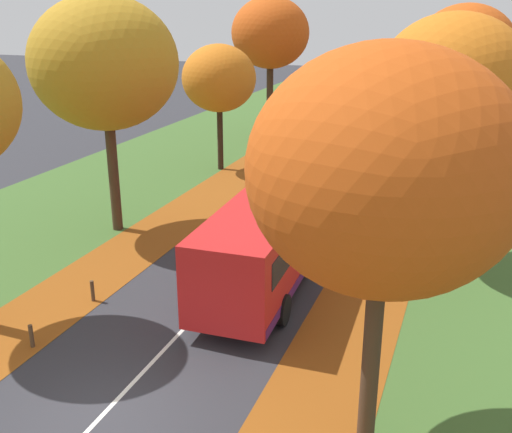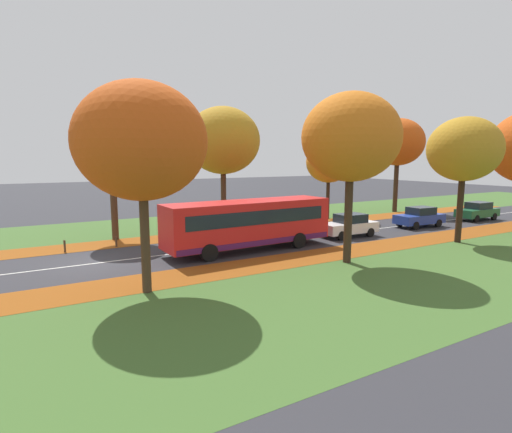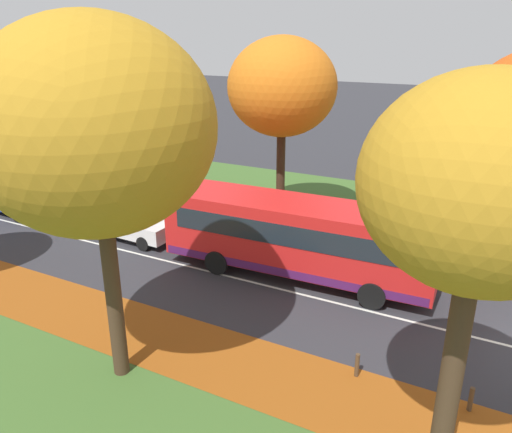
# 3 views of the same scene
# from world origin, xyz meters

# --- Properties ---
(leaf_litter_left) EXTENTS (2.80, 60.00, 0.00)m
(leaf_litter_left) POSITION_xyz_m (-4.60, 14.00, 0.01)
(leaf_litter_left) COLOR #8C4714
(leaf_litter_left) RESTS_ON grass_verge_left
(grass_verge_right) EXTENTS (12.00, 90.00, 0.01)m
(grass_verge_right) POSITION_xyz_m (9.20, 20.00, 0.00)
(grass_verge_right) COLOR #3D6028
(grass_verge_right) RESTS_ON ground
(leaf_litter_right) EXTENTS (2.80, 60.00, 0.00)m
(leaf_litter_right) POSITION_xyz_m (4.60, 14.00, 0.01)
(leaf_litter_right) COLOR #8C4714
(leaf_litter_right) RESTS_ON grass_verge_right
(road_centre_line) EXTENTS (0.12, 80.00, 0.01)m
(road_centre_line) POSITION_xyz_m (0.00, 20.00, 0.00)
(road_centre_line) COLOR silver
(road_centre_line) RESTS_ON ground
(tree_left_nearest) EXTENTS (4.25, 4.25, 8.47)m
(tree_left_nearest) POSITION_xyz_m (-5.98, 2.20, 6.49)
(tree_left_nearest) COLOR #422D1E
(tree_left_nearest) RESTS_ON ground
(tree_left_near) EXTENTS (5.74, 5.74, 9.44)m
(tree_left_near) POSITION_xyz_m (-6.38, 10.57, 6.83)
(tree_left_near) COLOR #422D1E
(tree_left_near) RESTS_ON ground
(tree_right_near) EXTENTS (5.05, 5.05, 8.84)m
(tree_right_near) POSITION_xyz_m (6.46, 11.69, 6.53)
(tree_right_near) COLOR #382619
(tree_right_near) RESTS_ON ground
(tree_right_mid) EXTENTS (4.55, 4.55, 8.12)m
(tree_right_mid) POSITION_xyz_m (6.26, 21.61, 6.05)
(tree_right_mid) COLOR black
(tree_right_mid) RESTS_ON ground
(tree_right_far) EXTENTS (6.09, 6.09, 9.06)m
(tree_right_far) POSITION_xyz_m (6.18, 30.13, 6.31)
(tree_right_far) COLOR #382619
(tree_right_far) RESTS_ON ground
(bollard_second) EXTENTS (0.12, 0.12, 0.69)m
(bollard_second) POSITION_xyz_m (-3.51, 1.78, 0.34)
(bollard_second) COLOR #4C3823
(bollard_second) RESTS_ON ground
(bollard_third) EXTENTS (0.12, 0.12, 0.72)m
(bollard_third) POSITION_xyz_m (-3.53, 4.68, 0.36)
(bollard_third) COLOR #4C3823
(bollard_third) RESTS_ON ground
(bus) EXTENTS (2.94, 10.49, 2.98)m
(bus) POSITION_xyz_m (1.32, 8.57, 1.70)
(bus) COLOR red
(bus) RESTS_ON ground
(car_white_lead) EXTENTS (1.88, 4.25, 1.62)m
(car_white_lead) POSITION_xyz_m (1.23, 16.71, 0.81)
(car_white_lead) COLOR silver
(car_white_lead) RESTS_ON ground
(car_blue_following) EXTENTS (1.93, 4.27, 1.62)m
(car_blue_following) POSITION_xyz_m (1.05, 24.48, 0.81)
(car_blue_following) COLOR #233D9E
(car_blue_following) RESTS_ON ground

